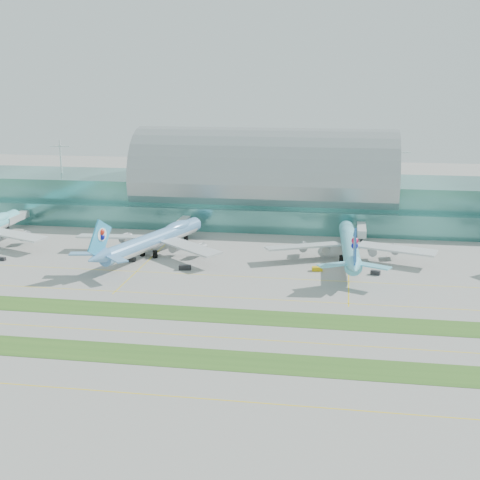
# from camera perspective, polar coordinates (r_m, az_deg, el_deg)

# --- Properties ---
(ground) EXTENTS (700.00, 700.00, 0.00)m
(ground) POSITION_cam_1_polar(r_m,az_deg,el_deg) (191.64, -2.61, -6.61)
(ground) COLOR gray
(ground) RESTS_ON ground
(terminal) EXTENTS (340.00, 69.10, 36.00)m
(terminal) POSITION_cam_1_polar(r_m,az_deg,el_deg) (311.04, 2.15, 4.23)
(terminal) COLOR #3D7A75
(terminal) RESTS_ON ground
(grass_strip_near) EXTENTS (420.00, 12.00, 0.08)m
(grass_strip_near) POSITION_cam_1_polar(r_m,az_deg,el_deg) (166.39, -4.57, -9.97)
(grass_strip_near) COLOR #2D591E
(grass_strip_near) RESTS_ON ground
(grass_strip_far) EXTENTS (420.00, 12.00, 0.08)m
(grass_strip_far) POSITION_cam_1_polar(r_m,az_deg,el_deg) (193.46, -2.49, -6.39)
(grass_strip_far) COLOR #2D591E
(grass_strip_far) RESTS_ON ground
(taxiline_a) EXTENTS (420.00, 0.35, 0.01)m
(taxiline_a) POSITION_cam_1_polar(r_m,az_deg,el_deg) (148.98, -6.42, -13.07)
(taxiline_a) COLOR yellow
(taxiline_a) RESTS_ON ground
(taxiline_b) EXTENTS (420.00, 0.35, 0.01)m
(taxiline_b) POSITION_cam_1_polar(r_m,az_deg,el_deg) (178.92, -3.52, -8.18)
(taxiline_b) COLOR yellow
(taxiline_b) RESTS_ON ground
(taxiline_c) EXTENTS (420.00, 0.35, 0.01)m
(taxiline_c) POSITION_cam_1_polar(r_m,az_deg,el_deg) (208.24, -1.61, -4.87)
(taxiline_c) COLOR yellow
(taxiline_c) RESTS_ON ground
(taxiline_d) EXTENTS (420.00, 0.35, 0.01)m
(taxiline_d) POSITION_cam_1_polar(r_m,az_deg,el_deg) (228.81, -0.59, -3.10)
(taxiline_d) COLOR yellow
(taxiline_d) RESTS_ON ground
(airliner_b) EXTENTS (60.88, 70.73, 20.04)m
(airliner_b) POSITION_cam_1_polar(r_m,az_deg,el_deg) (256.31, -7.29, 0.12)
(airliner_b) COLOR #5C95CC
(airliner_b) RESTS_ON ground
(airliner_c) EXTENTS (62.88, 71.41, 19.66)m
(airliner_c) POSITION_cam_1_polar(r_m,az_deg,el_deg) (249.80, 9.32, -0.35)
(airliner_c) COLOR #64C6DD
(airliner_c) RESTS_ON ground
(gse_b) EXTENTS (3.37, 1.87, 1.26)m
(gse_b) POSITION_cam_1_polar(r_m,az_deg,el_deg) (262.66, -19.69, -1.52)
(gse_b) COLOR black
(gse_b) RESTS_ON ground
(gse_c) EXTENTS (3.73, 2.20, 1.41)m
(gse_c) POSITION_cam_1_polar(r_m,az_deg,el_deg) (249.18, -9.29, -1.67)
(gse_c) COLOR black
(gse_c) RESTS_ON ground
(gse_d) EXTENTS (4.49, 2.53, 1.64)m
(gse_d) POSITION_cam_1_polar(r_m,az_deg,el_deg) (236.50, -4.72, -2.36)
(gse_d) COLOR black
(gse_d) RESTS_ON ground
(gse_e) EXTENTS (3.86, 2.51, 1.44)m
(gse_e) POSITION_cam_1_polar(r_m,az_deg,el_deg) (236.07, 6.60, -2.46)
(gse_e) COLOR gold
(gse_e) RESTS_ON ground
(gse_f) EXTENTS (3.56, 2.54, 1.51)m
(gse_f) POSITION_cam_1_polar(r_m,az_deg,el_deg) (234.71, 11.48, -2.75)
(gse_f) COLOR black
(gse_f) RESTS_ON ground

